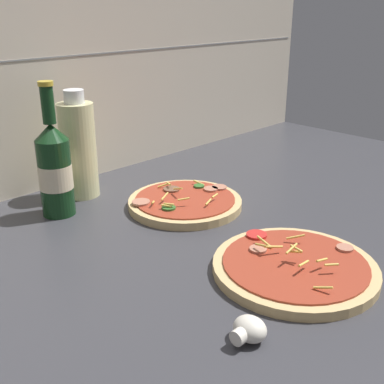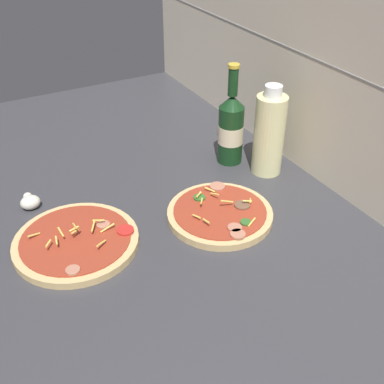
{
  "view_description": "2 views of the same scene",
  "coord_description": "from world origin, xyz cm",
  "px_view_note": "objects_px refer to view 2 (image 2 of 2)",
  "views": [
    {
      "loc": [
        -56.28,
        -46.64,
        40.49
      ],
      "look_at": [
        0.16,
        9.87,
        8.88
      ],
      "focal_mm": 45.0,
      "sensor_mm": 36.0,
      "label": 1
    },
    {
      "loc": [
        74.23,
        -28.01,
        64.6
      ],
      "look_at": [
        -1.57,
        13.44,
        6.18
      ],
      "focal_mm": 45.0,
      "sensor_mm": 36.0,
      "label": 2
    }
  ],
  "objects_px": {
    "pizza_near": "(76,241)",
    "mushroom_left": "(30,202)",
    "oil_bottle": "(269,134)",
    "pizza_far": "(220,214)",
    "beer_bottle": "(231,128)"
  },
  "relations": [
    {
      "from": "pizza_far",
      "to": "pizza_near",
      "type": "bearing_deg",
      "value": -101.1
    },
    {
      "from": "pizza_near",
      "to": "beer_bottle",
      "type": "xyz_separation_m",
      "value": [
        -0.14,
        0.44,
        0.08
      ]
    },
    {
      "from": "pizza_far",
      "to": "beer_bottle",
      "type": "relative_size",
      "value": 0.89
    },
    {
      "from": "oil_bottle",
      "to": "mushroom_left",
      "type": "height_order",
      "value": "oil_bottle"
    },
    {
      "from": "mushroom_left",
      "to": "oil_bottle",
      "type": "bearing_deg",
      "value": 77.53
    },
    {
      "from": "pizza_near",
      "to": "mushroom_left",
      "type": "height_order",
      "value": "pizza_near"
    },
    {
      "from": "beer_bottle",
      "to": "pizza_far",
      "type": "bearing_deg",
      "value": -37.07
    },
    {
      "from": "pizza_near",
      "to": "oil_bottle",
      "type": "height_order",
      "value": "oil_bottle"
    },
    {
      "from": "pizza_near",
      "to": "mushroom_left",
      "type": "distance_m",
      "value": 0.18
    },
    {
      "from": "pizza_far",
      "to": "mushroom_left",
      "type": "bearing_deg",
      "value": -123.6
    },
    {
      "from": "pizza_near",
      "to": "oil_bottle",
      "type": "relative_size",
      "value": 1.12
    },
    {
      "from": "pizza_far",
      "to": "mushroom_left",
      "type": "relative_size",
      "value": 4.95
    },
    {
      "from": "pizza_far",
      "to": "beer_bottle",
      "type": "bearing_deg",
      "value": 142.93
    },
    {
      "from": "oil_bottle",
      "to": "pizza_far",
      "type": "bearing_deg",
      "value": -61.18
    },
    {
      "from": "pizza_far",
      "to": "oil_bottle",
      "type": "distance_m",
      "value": 0.24
    }
  ]
}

